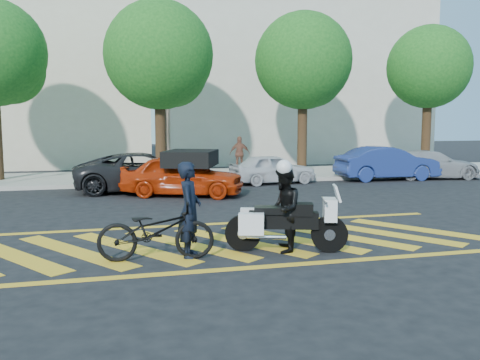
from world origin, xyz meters
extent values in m
plane|color=black|center=(0.00, 0.00, 0.00)|extent=(90.00, 90.00, 0.00)
cube|color=#9E998E|center=(0.00, 12.00, 0.07)|extent=(60.00, 5.00, 0.15)
cube|color=gold|center=(-3.90, 0.00, 0.00)|extent=(2.43, 3.21, 0.01)
cube|color=gold|center=(-2.80, 0.00, 0.00)|extent=(2.43, 3.21, 0.01)
cube|color=gold|center=(-1.70, 0.00, 0.00)|extent=(2.43, 3.21, 0.01)
cube|color=gold|center=(-0.60, 0.00, 0.00)|extent=(2.43, 3.21, 0.01)
cube|color=gold|center=(0.50, 0.00, 0.00)|extent=(2.43, 3.21, 0.01)
cube|color=gold|center=(1.60, 0.00, 0.00)|extent=(2.43, 3.21, 0.01)
cube|color=gold|center=(2.70, 0.00, 0.00)|extent=(2.43, 3.21, 0.01)
cube|color=gold|center=(3.80, 0.00, 0.00)|extent=(2.43, 3.21, 0.01)
cube|color=gold|center=(4.90, 0.00, 0.00)|extent=(2.43, 3.21, 0.01)
cube|color=gold|center=(0.00, -1.90, 0.00)|extent=(12.00, 0.20, 0.01)
cube|color=gold|center=(0.00, 1.90, 0.00)|extent=(12.00, 0.20, 0.01)
cube|color=beige|center=(9.00, 21.00, 5.50)|extent=(16.00, 8.00, 11.00)
sphere|color=#155219|center=(-5.90, 12.30, 4.53)|extent=(2.73, 2.73, 2.73)
cylinder|color=black|center=(0.00, 12.00, 2.00)|extent=(0.44, 0.44, 4.00)
sphere|color=#155219|center=(0.00, 12.00, 5.26)|extent=(4.60, 4.60, 4.60)
sphere|color=#155219|center=(0.60, 12.30, 4.58)|extent=(2.99, 2.99, 2.99)
cylinder|color=black|center=(6.50, 12.00, 2.00)|extent=(0.44, 0.44, 4.00)
sphere|color=#155219|center=(6.50, 12.00, 5.21)|extent=(4.40, 4.40, 4.40)
sphere|color=#155219|center=(7.10, 12.30, 4.55)|extent=(2.86, 2.86, 2.86)
cylinder|color=black|center=(13.00, 12.00, 2.00)|extent=(0.44, 0.44, 4.00)
sphere|color=#155219|center=(13.00, 12.00, 5.10)|extent=(4.00, 4.00, 4.00)
sphere|color=#155219|center=(13.60, 12.30, 4.50)|extent=(2.60, 2.60, 2.60)
imported|color=black|center=(-0.69, -0.92, 0.88)|extent=(0.58, 0.74, 1.77)
imported|color=black|center=(-1.32, -1.01, 0.55)|extent=(2.14, 0.90, 1.09)
cylinder|color=black|center=(0.37, -0.74, 0.35)|extent=(0.71, 0.36, 0.70)
cylinder|color=silver|center=(0.37, -0.74, 0.35)|extent=(0.25, 0.23, 0.21)
cylinder|color=black|center=(1.95, -1.25, 0.35)|extent=(0.71, 0.36, 0.70)
cylinder|color=silver|center=(1.95, -1.25, 0.35)|extent=(0.25, 0.23, 0.21)
cube|color=black|center=(1.11, -0.98, 0.62)|extent=(1.35, 0.67, 0.32)
cube|color=black|center=(1.41, -1.07, 0.83)|extent=(0.55, 0.45, 0.23)
cube|color=black|center=(0.86, -0.89, 0.81)|extent=(0.67, 0.52, 0.13)
cube|color=silver|center=(1.95, -1.25, 0.83)|extent=(0.36, 0.50, 0.42)
cube|color=silver|center=(0.62, -0.53, 0.58)|extent=(0.51, 0.33, 0.40)
cube|color=silver|center=(0.45, -1.05, 0.58)|extent=(0.51, 0.33, 0.40)
imported|color=black|center=(1.11, -0.99, 0.82)|extent=(0.84, 0.95, 1.64)
imported|color=#AF2808|center=(0.23, 6.75, 0.69)|extent=(4.38, 2.99, 1.38)
imported|color=black|center=(-0.90, 8.23, 0.69)|extent=(4.99, 2.37, 1.37)
imported|color=silver|center=(4.16, 9.20, 0.59)|extent=(3.63, 1.81, 1.19)
imported|color=navy|center=(9.26, 9.20, 0.71)|extent=(4.34, 1.61, 1.42)
imported|color=gray|center=(11.35, 9.20, 0.62)|extent=(4.44, 2.28, 1.23)
imported|color=brown|center=(3.81, 13.12, 0.96)|extent=(1.01, 0.57, 1.63)
camera|label=1|loc=(-2.05, -10.06, 2.51)|focal=38.00mm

